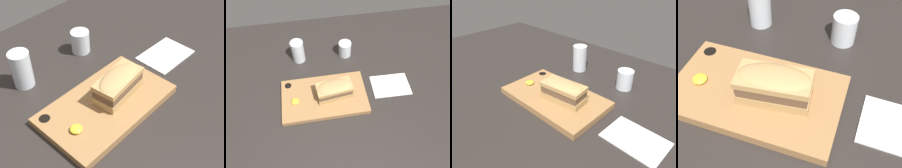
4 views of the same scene
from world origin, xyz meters
TOP-DOWN VIEW (x-y plane):
  - dining_table at (0.00, 0.00)cm, footprint 187.67×114.42cm
  - serving_board at (2.97, 1.41)cm, footprint 36.94×21.54cm
  - sandwich at (7.59, 1.13)cm, footprint 15.79×8.97cm
  - mustard_dollop at (-9.56, -0.49)cm, footprint 3.22×3.22cm
  - water_glass at (-6.44, 26.41)cm, footprint 6.12×6.12cm
  - wine_glass at (16.77, 26.24)cm, footprint 6.26×6.26cm
  - napkin at (34.11, 3.19)cm, footprint 17.56×12.63cm

SIDE VIEW (x-z plane):
  - dining_table at x=0.00cm, z-range 0.00..2.00cm
  - napkin at x=34.11cm, z-range 2.00..2.40cm
  - serving_board at x=2.97cm, z-range 1.98..4.32cm
  - mustard_dollop at x=-9.56cm, z-range 4.29..5.57cm
  - wine_glass at x=16.77cm, z-range 1.55..9.18cm
  - water_glass at x=-6.44cm, z-range 1.23..12.73cm
  - sandwich at x=7.59cm, z-range 4.56..11.84cm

